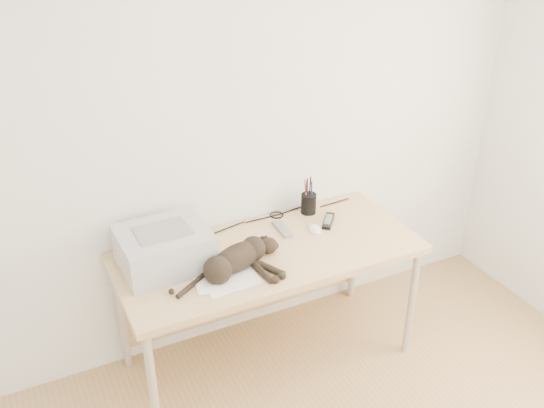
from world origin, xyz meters
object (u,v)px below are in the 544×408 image
printer (164,248)px  pen_cup (309,203)px  mug (187,233)px  mouse (315,227)px  desk (262,263)px  cat (235,261)px

printer → pen_cup: 0.92m
mug → pen_cup: size_ratio=0.43×
mouse → desk: bearing=-169.5°
mug → pen_cup: 0.73m
mug → mouse: mug is taller
printer → mouse: printer is taller
cat → mug: 0.40m
desk → cat: (-0.23, -0.18, 0.19)m
printer → mouse: bearing=-2.3°
mug → mouse: bearing=-17.0°
printer → cat: (0.29, -0.21, -0.04)m
printer → mouse: size_ratio=3.89×
printer → mug: bearing=44.2°
mouse → cat: bearing=-150.0°
cat → pen_cup: size_ratio=2.79×
cat → mouse: 0.58m
printer → cat: printer is taller
desk → printer: size_ratio=3.61×
printer → pen_cup: bearing=9.6°
desk → mouse: 0.35m
desk → pen_cup: size_ratio=7.15×
desk → printer: (-0.53, 0.02, 0.23)m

